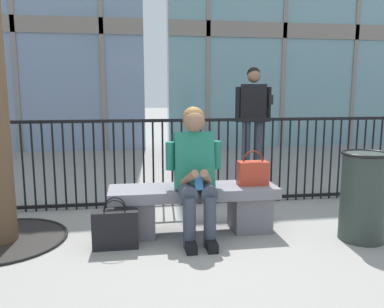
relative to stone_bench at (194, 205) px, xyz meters
The scene contains 8 objects.
ground_plane 0.27m from the stone_bench, ahead, with size 60.00×60.00×0.00m, color gray.
stone_bench is the anchor object (origin of this frame).
seated_person_with_phone 0.40m from the stone_bench, 92.58° to the right, with size 0.52×0.66×1.21m.
handbag_on_bench 0.65m from the stone_bench, ahead, with size 0.29×0.15×0.34m.
shopping_bag 0.79m from the stone_bench, 158.17° to the right, with size 0.39×0.12×0.45m.
bystander_at_railing 2.52m from the stone_bench, 59.23° to the left, with size 0.55×0.31×1.71m.
plaza_railing 0.95m from the stone_bench, 90.00° to the left, with size 8.06×0.04×1.04m.
trash_can 1.56m from the stone_bench, 15.83° to the right, with size 0.43×0.43×0.82m.
Camera 1 is at (-0.55, -3.51, 1.34)m, focal length 35.81 mm.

